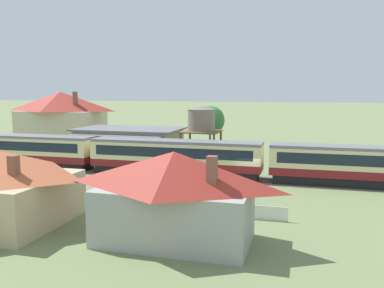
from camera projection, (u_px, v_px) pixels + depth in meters
name	position (u px, v px, depth m)	size (l,w,h in m)	color
ground_plane	(249.00, 182.00, 41.31)	(600.00, 600.00, 0.00)	#707F51
passenger_train	(177.00, 156.00, 44.47)	(58.94, 3.20, 3.91)	maroon
railway_track	(235.00, 179.00, 43.03)	(103.47, 3.60, 0.04)	#665B51
station_building	(130.00, 143.00, 55.91)	(14.22, 9.88, 4.18)	#BCB293
station_house_red_roof	(61.00, 119.00, 66.67)	(14.15, 7.85, 9.11)	beige
water_tower	(201.00, 120.00, 51.76)	(4.75, 4.75, 7.41)	brown
cottage_terracotta_roof_2	(2.00, 186.00, 28.30)	(9.20, 8.53, 5.17)	tan
cottage_red_roof	(174.00, 195.00, 24.77)	(9.98, 5.52, 5.64)	#9E9E99
picket_fence_front	(9.00, 193.00, 35.06)	(47.05, 0.06, 1.05)	white
parked_car_grey	(222.00, 194.00, 34.07)	(4.39, 2.27, 1.37)	gray
parked_car_blue	(165.00, 183.00, 38.24)	(2.38, 4.47, 1.26)	#284CA8
yard_tree_0	(210.00, 120.00, 57.80)	(4.17, 4.17, 7.17)	brown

